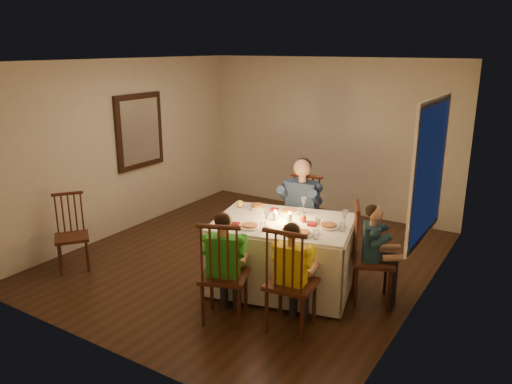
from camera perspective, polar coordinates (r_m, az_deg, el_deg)
The scene contains 26 objects.
ground at distance 6.83m, azimuth -0.75°, elevation -7.57°, with size 5.00×5.00×0.00m, color black.
wall_left at distance 7.84m, azimuth -14.79°, elevation 5.01°, with size 0.02×5.00×2.60m, color beige.
wall_right at distance 5.56m, azimuth 19.06°, elevation 0.08°, with size 0.02×5.00×2.60m, color beige.
wall_back at distance 8.58m, azimuth 8.37°, elevation 6.32°, with size 4.50×0.02×2.60m, color beige.
ceiling at distance 6.24m, azimuth -0.84°, elevation 14.79°, with size 5.00×5.00×0.00m, color white.
dining_table at distance 5.85m, azimuth 3.08°, elevation -5.55°, with size 1.82×1.50×0.80m.
chair_adult at distance 6.86m, azimuth 5.02°, elevation -7.54°, with size 0.47×0.44×1.13m, color black, non-canonical shape.
chair_near_left at distance 5.45m, azimuth -3.54°, elevation -14.27°, with size 0.47×0.44×1.13m, color black, non-canonical shape.
chair_near_right at distance 5.30m, azimuth 3.94°, elevation -15.26°, with size 0.47×0.44×1.13m, color black, non-canonical shape.
chair_end at distance 5.92m, azimuth 12.87°, elevation -12.00°, with size 0.47×0.44×1.13m, color black, non-canonical shape.
chair_extra at distance 6.93m, azimuth -19.95°, elevation -8.25°, with size 0.41×0.39×0.99m, color black, non-canonical shape.
adult at distance 6.86m, azimuth 5.02°, elevation -7.54°, with size 0.53×0.49×1.38m, color navy, non-canonical shape.
child_green at distance 5.45m, azimuth -3.54°, elevation -14.27°, with size 0.43×0.39×1.20m, color green, non-canonical shape.
child_yellow at distance 5.30m, azimuth 3.94°, elevation -15.26°, with size 0.40×0.37×1.15m, color yellow, non-canonical shape.
child_teal at distance 5.92m, azimuth 12.87°, elevation -12.00°, with size 0.39×0.36×1.14m, color #1A3443, non-canonical shape.
setting_adult at distance 6.06m, azimuth 3.77°, elevation -2.24°, with size 0.26×0.26×0.02m, color white.
setting_green at distance 5.56m, azimuth -0.69°, elevation -3.97°, with size 0.26×0.26×0.02m, color white.
setting_yellow at distance 5.38m, azimuth 5.25°, elevation -4.76°, with size 0.26×0.26×0.02m, color white.
setting_teal at distance 5.63m, azimuth 8.26°, elevation -3.89°, with size 0.26×0.26×0.02m, color white.
candle_left at distance 5.77m, azimuth 2.23°, elevation -2.79°, with size 0.06×0.06×0.10m, color silver.
candle_right at distance 5.73m, azimuth 3.87°, elevation -2.96°, with size 0.06×0.06×0.10m, color silver.
squash at distance 6.23m, azimuth -1.86°, elevation -1.35°, with size 0.09×0.09×0.09m, color yellow.
orange_fruit at distance 5.75m, azimuth 5.40°, elevation -3.02°, with size 0.08×0.08×0.08m, color #FF5215.
serving_bowl at distance 6.15m, azimuth 0.16°, elevation -1.80°, with size 0.20×0.20×0.05m, color white.
wall_mirror at distance 7.99m, azimuth -13.17°, elevation 6.78°, with size 0.06×0.95×1.15m.
window_blinds at distance 5.62m, azimuth 19.06°, elevation 2.35°, with size 0.07×1.34×1.54m.
Camera 1 is at (3.39, -5.24, 2.78)m, focal length 35.00 mm.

